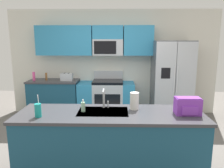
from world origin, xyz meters
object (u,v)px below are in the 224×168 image
at_px(sink_faucet, 104,97).
at_px(drink_cup_teal, 38,110).
at_px(soap_dispenser, 83,107).
at_px(paper_towel_roll, 134,101).
at_px(range_oven, 106,99).
at_px(bottle_pink, 34,76).
at_px(toaster, 67,77).
at_px(refrigerator, 171,80).
at_px(pepper_mill, 46,76).
at_px(backpack, 188,106).

bearing_deg(sink_faucet, drink_cup_teal, -154.62).
distance_m(soap_dispenser, paper_towel_roll, 0.72).
distance_m(range_oven, bottle_pink, 1.84).
height_order(range_oven, bottle_pink, bottle_pink).
bearing_deg(drink_cup_teal, toaster, 95.02).
bearing_deg(refrigerator, range_oven, 177.35).
relative_size(toaster, pepper_mill, 1.54).
bearing_deg(range_oven, backpack, -64.17).
distance_m(drink_cup_teal, backpack, 1.92).
bearing_deg(sink_faucet, range_oven, 92.17).
bearing_deg(range_oven, refrigerator, -2.65).
relative_size(toaster, drink_cup_teal, 0.96).
bearing_deg(refrigerator, bottle_pink, 179.79).
height_order(soap_dispenser, backpack, backpack).
distance_m(sink_faucet, backpack, 1.13).
relative_size(bottle_pink, backpack, 0.65).
xyz_separation_m(refrigerator, bottle_pink, (-3.30, 0.01, 0.08)).
bearing_deg(sink_faucet, paper_towel_roll, -3.61).
xyz_separation_m(sink_faucet, backpack, (1.11, -0.23, -0.05)).
relative_size(range_oven, paper_towel_roll, 5.67).
bearing_deg(sink_faucet, pepper_mill, 124.74).
relative_size(pepper_mill, paper_towel_roll, 0.76).
height_order(refrigerator, soap_dispenser, refrigerator).
height_order(range_oven, backpack, backpack).
xyz_separation_m(pepper_mill, backpack, (2.65, -2.46, 0.03)).
height_order(bottle_pink, paper_towel_roll, paper_towel_roll).
relative_size(pepper_mill, sink_faucet, 0.64).
height_order(range_oven, soap_dispenser, range_oven).
bearing_deg(soap_dispenser, refrigerator, 52.89).
relative_size(bottle_pink, sink_faucet, 0.74).
bearing_deg(drink_cup_teal, paper_towel_roll, 16.11).
height_order(drink_cup_teal, soap_dispenser, drink_cup_teal).
xyz_separation_m(drink_cup_teal, backpack, (1.92, 0.16, 0.03)).
xyz_separation_m(pepper_mill, bottle_pink, (-0.28, -0.06, 0.01)).
height_order(sink_faucet, soap_dispenser, sink_faucet).
xyz_separation_m(toaster, paper_towel_roll, (1.46, -2.21, 0.03)).
relative_size(bottle_pink, soap_dispenser, 1.23).
bearing_deg(pepper_mill, toaster, -5.58).
bearing_deg(bottle_pink, toaster, 0.53).
relative_size(pepper_mill, backpack, 0.57).
bearing_deg(soap_dispenser, bottle_pink, 123.78).
height_order(sink_faucet, paper_towel_roll, sink_faucet).
bearing_deg(soap_dispenser, paper_towel_roll, 9.97).
height_order(range_oven, refrigerator, refrigerator).
height_order(toaster, drink_cup_teal, drink_cup_teal).
bearing_deg(paper_towel_roll, sink_faucet, 176.39).
bearing_deg(drink_cup_teal, backpack, 4.66).
height_order(refrigerator, paper_towel_roll, refrigerator).
relative_size(pepper_mill, soap_dispenser, 1.07).
relative_size(range_oven, soap_dispenser, 8.00).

